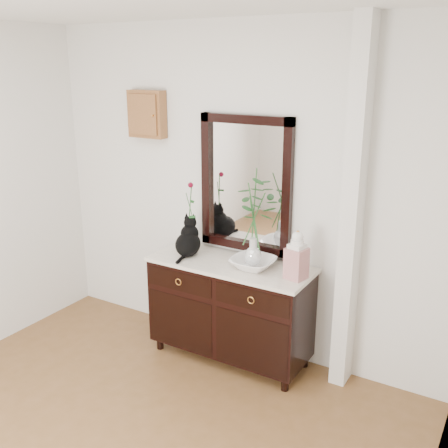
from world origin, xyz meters
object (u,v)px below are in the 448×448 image
Objects in this scene: sideboard at (230,306)px; lotus_bowl at (253,263)px; ginger_jar at (297,254)px; cat at (188,237)px.

sideboard is 3.91× the size of lotus_bowl.
ginger_jar reaches higher than sideboard.
sideboard is at bearing -9.66° from cat.
lotus_bowl is at bearing -2.87° from sideboard.
sideboard is 0.80m from ginger_jar.
lotus_bowl reaches higher than sideboard.
sideboard is at bearing 177.81° from ginger_jar.
ginger_jar is (0.36, -0.01, 0.15)m from lotus_bowl.
ginger_jar is (0.95, 0.01, 0.02)m from cat.
cat is 0.95m from ginger_jar.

